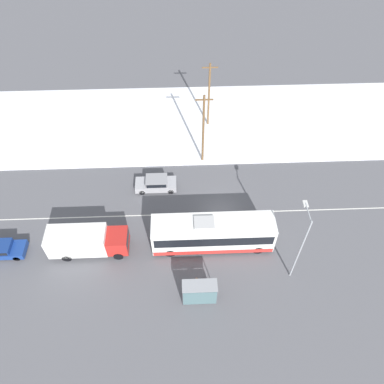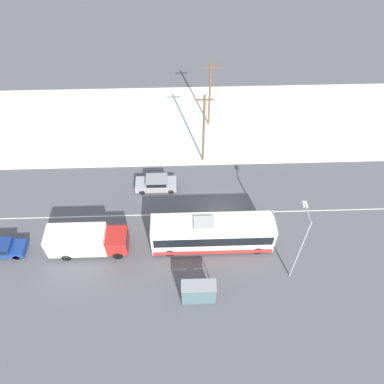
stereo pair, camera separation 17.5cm
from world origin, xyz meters
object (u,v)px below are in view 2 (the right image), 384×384
box_truck (86,240)px  bus_shelter (199,292)px  parked_car_near_truck (0,248)px  utility_pole_snowlot (210,95)px  city_bus (212,233)px  sedan_car (156,183)px  utility_pole_roadside (204,129)px  pedestrian_at_stop (196,282)px  streetlamp (301,241)px

box_truck → bus_shelter: (10.09, -5.48, 0.10)m
parked_car_near_truck → utility_pole_snowlot: size_ratio=0.52×
box_truck → bus_shelter: box_truck is taller
city_bus → sedan_car: size_ratio=2.57×
parked_car_near_truck → utility_pole_roadside: bearing=30.9°
city_bus → bus_shelter: bearing=-104.7°
city_bus → sedan_car: city_bus is taller
pedestrian_at_stop → parked_car_near_truck: bearing=167.0°
sedan_car → utility_pole_roadside: utility_pole_roadside is taller
streetlamp → sedan_car: bearing=139.3°
streetlamp → pedestrian_at_stop: bearing=-171.9°
utility_pole_roadside → box_truck: bearing=-134.3°
bus_shelter → utility_pole_roadside: utility_pole_roadside is taller
city_bus → parked_car_near_truck: bearing=-179.2°
sedan_car → bus_shelter: size_ratio=1.50×
box_truck → pedestrian_at_stop: 10.75m
box_truck → pedestrian_at_stop: box_truck is taller
bus_shelter → streetlamp: streetlamp is taller
city_bus → utility_pole_snowlot: size_ratio=1.32×
pedestrian_at_stop → city_bus: bearing=69.0°
utility_pole_roadside → utility_pole_snowlot: bearing=80.7°
utility_pole_roadside → sedan_car: bearing=-141.8°
box_truck → sedan_car: (6.15, 7.52, -0.76)m
parked_car_near_truck → box_truck: bearing=0.1°
pedestrian_at_stop → bus_shelter: bearing=-81.7°
box_truck → city_bus: bearing=1.2°
box_truck → utility_pole_roadside: 16.48m
city_bus → box_truck: bearing=-178.8°
pedestrian_at_stop → utility_pole_snowlot: (2.47, 22.15, 3.45)m
sedan_car → parked_car_near_truck: (-14.22, -7.54, -0.08)m
streetlamp → utility_pole_snowlot: 21.80m
sedan_car → utility_pole_roadside: bearing=-141.8°
sedan_car → parked_car_near_truck: size_ratio=0.98×
box_truck → streetlamp: bearing=-9.2°
box_truck → pedestrian_at_stop: size_ratio=4.57×
city_bus → utility_pole_roadside: (-0.28, 11.33, 2.87)m
utility_pole_roadside → bus_shelter: bearing=-94.1°
bus_shelter → city_bus: bearing=75.3°
city_bus → streetlamp: size_ratio=1.37×
utility_pole_roadside → pedestrian_at_stop: bearing=-95.2°
sedan_car → pedestrian_at_stop: pedestrian_at_stop is taller
parked_car_near_truck → streetlamp: bearing=-6.3°
bus_shelter → pedestrian_at_stop: bearing=98.3°
sedan_car → parked_car_near_truck: 16.10m
utility_pole_snowlot → box_truck: bearing=-124.5°
sedan_car → bus_shelter: bearing=106.9°
utility_pole_roadside → streetlamp: bearing=-64.2°
streetlamp → utility_pole_roadside: bearing=115.8°
parked_car_near_truck → utility_pole_roadside: (19.38, 11.60, 3.88)m
bus_shelter → utility_pole_roadside: 17.36m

